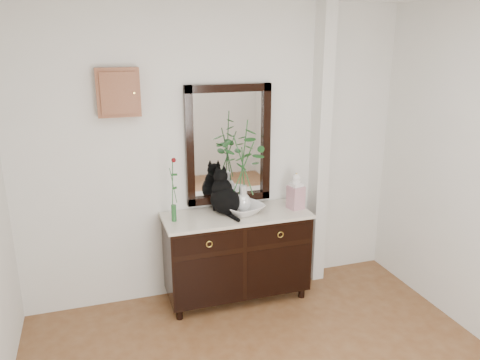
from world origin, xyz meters
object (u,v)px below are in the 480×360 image
object	(u,v)px
lotus_bowl	(243,209)
ginger_jar	(296,191)
cat	(225,192)
sideboard	(237,252)

from	to	relation	value
lotus_bowl	ginger_jar	world-z (taller)	ginger_jar
cat	lotus_bowl	size ratio (longest dim) A/B	1.14
cat	ginger_jar	size ratio (longest dim) A/B	1.17
sideboard	ginger_jar	world-z (taller)	ginger_jar
cat	ginger_jar	bearing A→B (deg)	-22.69
lotus_bowl	ginger_jar	xyz separation A→B (m)	(0.51, -0.02, 0.13)
ginger_jar	lotus_bowl	bearing A→B (deg)	177.26
cat	ginger_jar	xyz separation A→B (m)	(0.66, -0.08, -0.03)
sideboard	lotus_bowl	bearing A→B (deg)	-1.26
lotus_bowl	ginger_jar	distance (m)	0.52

